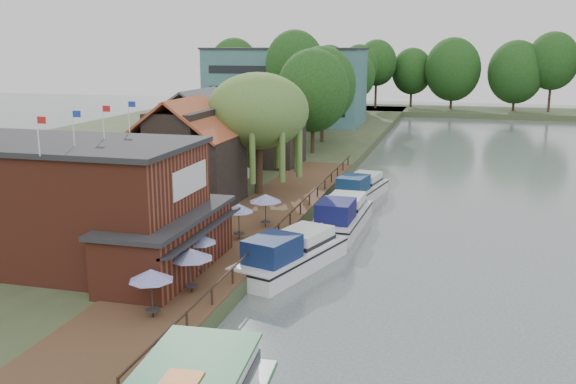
% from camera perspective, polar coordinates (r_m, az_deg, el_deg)
% --- Properties ---
extents(ground, '(260.00, 260.00, 0.00)m').
position_cam_1_polar(ground, '(35.72, 4.35, -9.43)').
color(ground, '#475352').
rests_on(ground, ground).
extents(land_bank, '(50.00, 140.00, 1.00)m').
position_cam_1_polar(land_bank, '(77.60, -12.82, 2.88)').
color(land_bank, '#384728').
rests_on(land_bank, ground).
extents(quay_deck, '(6.00, 50.00, 0.10)m').
position_cam_1_polar(quay_deck, '(46.46, -3.03, -2.73)').
color(quay_deck, '#47301E').
rests_on(quay_deck, land_bank).
extents(quay_rail, '(0.20, 49.00, 1.00)m').
position_cam_1_polar(quay_rail, '(46.07, 0.36, -2.27)').
color(quay_rail, black).
rests_on(quay_rail, land_bank).
extents(pub, '(20.00, 11.00, 7.30)m').
position_cam_1_polar(pub, '(38.36, -16.83, -1.08)').
color(pub, maroon).
rests_on(pub, land_bank).
extents(hotel_block, '(25.40, 12.40, 12.30)m').
position_cam_1_polar(hotel_block, '(106.45, -0.21, 9.44)').
color(hotel_block, '#38666B').
rests_on(hotel_block, land_bank).
extents(cottage_a, '(8.60, 7.60, 8.50)m').
position_cam_1_polar(cottage_a, '(51.69, -9.11, 3.49)').
color(cottage_a, black).
rests_on(cottage_a, land_bank).
extents(cottage_b, '(9.60, 8.60, 8.50)m').
position_cam_1_polar(cottage_b, '(61.95, -7.89, 5.07)').
color(cottage_b, beige).
rests_on(cottage_b, land_bank).
extents(cottage_c, '(7.60, 7.60, 8.50)m').
position_cam_1_polar(cottage_c, '(68.99, -1.89, 5.97)').
color(cottage_c, black).
rests_on(cottage_c, land_bank).
extents(willow, '(8.60, 8.60, 10.43)m').
position_cam_1_polar(willow, '(54.58, -2.66, 5.15)').
color(willow, '#476B2D').
rests_on(willow, land_bank).
extents(umbrella_0, '(2.12, 2.12, 2.38)m').
position_cam_1_polar(umbrella_0, '(30.86, -12.00, -8.80)').
color(umbrella_0, navy).
rests_on(umbrella_0, quay_deck).
extents(umbrella_1, '(2.34, 2.34, 2.38)m').
position_cam_1_polar(umbrella_1, '(33.46, -8.61, -6.92)').
color(umbrella_1, navy).
rests_on(umbrella_1, quay_deck).
extents(umbrella_2, '(2.05, 2.05, 2.38)m').
position_cam_1_polar(umbrella_2, '(35.98, -7.95, -5.47)').
color(umbrella_2, navy).
rests_on(umbrella_2, quay_deck).
extents(umbrella_3, '(1.99, 1.99, 2.38)m').
position_cam_1_polar(umbrella_3, '(42.24, -4.38, -2.61)').
color(umbrella_3, navy).
rests_on(umbrella_3, quay_deck).
extents(umbrella_4, '(2.31, 2.31, 2.38)m').
position_cam_1_polar(umbrella_4, '(44.84, -2.01, -1.66)').
color(umbrella_4, navy).
rests_on(umbrella_4, quay_deck).
extents(cruiser_0, '(6.45, 11.15, 2.60)m').
position_cam_1_polar(cruiser_0, '(39.57, 0.25, -5.14)').
color(cruiser_0, white).
rests_on(cruiser_0, ground).
extents(cruiser_1, '(3.79, 10.89, 2.65)m').
position_cam_1_polar(cruiser_1, '(48.40, 4.79, -1.78)').
color(cruiser_1, silver).
rests_on(cruiser_1, ground).
extents(cruiser_2, '(4.88, 10.43, 2.44)m').
position_cam_1_polar(cruiser_2, '(58.17, 6.42, 0.57)').
color(cruiser_2, silver).
rests_on(cruiser_2, ground).
extents(bank_tree_0, '(8.48, 8.48, 12.30)m').
position_cam_1_polar(bank_tree_0, '(76.16, 2.23, 8.06)').
color(bank_tree_0, '#143811').
rests_on(bank_tree_0, land_bank).
extents(bank_tree_1, '(8.83, 8.83, 12.58)m').
position_cam_1_polar(bank_tree_1, '(85.30, 3.06, 8.66)').
color(bank_tree_1, '#143811').
rests_on(bank_tree_1, land_bank).
extents(bank_tree_2, '(8.48, 8.48, 14.85)m').
position_cam_1_polar(bank_tree_2, '(94.69, 0.60, 9.78)').
color(bank_tree_2, '#143811').
rests_on(bank_tree_2, land_bank).
extents(bank_tree_3, '(6.94, 6.94, 11.43)m').
position_cam_1_polar(bank_tree_3, '(114.16, 5.99, 9.38)').
color(bank_tree_3, '#143811').
rests_on(bank_tree_3, land_bank).
extents(bank_tree_4, '(6.70, 6.70, 12.83)m').
position_cam_1_polar(bank_tree_4, '(119.64, 6.32, 9.87)').
color(bank_tree_4, '#143811').
rests_on(bank_tree_4, land_bank).
extents(bank_tree_5, '(7.93, 7.93, 11.70)m').
position_cam_1_polar(bank_tree_5, '(128.83, 4.61, 9.86)').
color(bank_tree_5, '#143811').
rests_on(bank_tree_5, land_bank).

